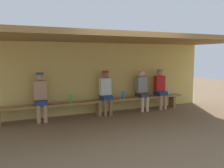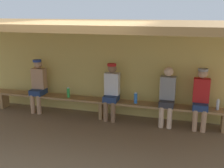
{
  "view_description": "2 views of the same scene",
  "coord_description": "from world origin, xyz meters",
  "px_view_note": "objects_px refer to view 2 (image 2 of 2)",
  "views": [
    {
      "loc": [
        -2.49,
        -5.14,
        1.81
      ],
      "look_at": [
        0.33,
        1.28,
        0.97
      ],
      "focal_mm": 38.26,
      "sensor_mm": 36.0,
      "label": 1
    },
    {
      "loc": [
        1.97,
        -4.45,
        2.52
      ],
      "look_at": [
        0.36,
        1.18,
        0.97
      ],
      "focal_mm": 44.46,
      "sensor_mm": 36.0,
      "label": 2
    }
  ],
  "objects_px": {
    "water_bottle_clear": "(136,98)",
    "player_with_sunglasses": "(112,89)",
    "player_leftmost": "(38,83)",
    "bench": "(102,103)",
    "player_middle": "(201,96)",
    "player_shirtless_tan": "(167,94)",
    "water_bottle_green": "(68,93)",
    "water_bottle_blue": "(218,105)"
  },
  "relations": [
    {
      "from": "bench",
      "to": "water_bottle_blue",
      "type": "bearing_deg",
      "value": 0.58
    },
    {
      "from": "player_middle",
      "to": "water_bottle_clear",
      "type": "height_order",
      "value": "player_middle"
    },
    {
      "from": "player_with_sunglasses",
      "to": "water_bottle_green",
      "type": "xyz_separation_m",
      "value": [
        -1.09,
        -0.04,
        -0.16
      ]
    },
    {
      "from": "player_shirtless_tan",
      "to": "water_bottle_green",
      "type": "bearing_deg",
      "value": -179.04
    },
    {
      "from": "player_middle",
      "to": "player_with_sunglasses",
      "type": "bearing_deg",
      "value": 180.0
    },
    {
      "from": "player_shirtless_tan",
      "to": "water_bottle_blue",
      "type": "bearing_deg",
      "value": 1.24
    },
    {
      "from": "player_middle",
      "to": "water_bottle_clear",
      "type": "distance_m",
      "value": 1.43
    },
    {
      "from": "bench",
      "to": "player_middle",
      "type": "height_order",
      "value": "player_middle"
    },
    {
      "from": "player_shirtless_tan",
      "to": "player_with_sunglasses",
      "type": "bearing_deg",
      "value": 179.98
    },
    {
      "from": "player_leftmost",
      "to": "water_bottle_clear",
      "type": "relative_size",
      "value": 5.14
    },
    {
      "from": "player_with_sunglasses",
      "to": "player_middle",
      "type": "height_order",
      "value": "same"
    },
    {
      "from": "player_leftmost",
      "to": "water_bottle_clear",
      "type": "bearing_deg",
      "value": -0.6
    },
    {
      "from": "player_shirtless_tan",
      "to": "player_middle",
      "type": "height_order",
      "value": "player_middle"
    },
    {
      "from": "player_middle",
      "to": "player_shirtless_tan",
      "type": "bearing_deg",
      "value": -179.96
    },
    {
      "from": "player_middle",
      "to": "water_bottle_green",
      "type": "height_order",
      "value": "player_middle"
    },
    {
      "from": "bench",
      "to": "player_leftmost",
      "type": "bearing_deg",
      "value": 179.88
    },
    {
      "from": "water_bottle_green",
      "to": "water_bottle_blue",
      "type": "xyz_separation_m",
      "value": [
        3.45,
        0.06,
        -0.01
      ]
    },
    {
      "from": "water_bottle_clear",
      "to": "water_bottle_blue",
      "type": "xyz_separation_m",
      "value": [
        1.78,
        0.05,
        -0.01
      ]
    },
    {
      "from": "bench",
      "to": "player_middle",
      "type": "relative_size",
      "value": 4.46
    },
    {
      "from": "player_shirtless_tan",
      "to": "water_bottle_clear",
      "type": "xyz_separation_m",
      "value": [
        -0.71,
        -0.03,
        -0.14
      ]
    },
    {
      "from": "player_leftmost",
      "to": "bench",
      "type": "bearing_deg",
      "value": -0.12
    },
    {
      "from": "water_bottle_green",
      "to": "player_middle",
      "type": "bearing_deg",
      "value": 0.75
    },
    {
      "from": "player_with_sunglasses",
      "to": "player_leftmost",
      "type": "height_order",
      "value": "same"
    },
    {
      "from": "water_bottle_clear",
      "to": "water_bottle_green",
      "type": "height_order",
      "value": "water_bottle_clear"
    },
    {
      "from": "bench",
      "to": "water_bottle_green",
      "type": "height_order",
      "value": "water_bottle_green"
    },
    {
      "from": "player_with_sunglasses",
      "to": "water_bottle_clear",
      "type": "height_order",
      "value": "player_with_sunglasses"
    },
    {
      "from": "player_with_sunglasses",
      "to": "water_bottle_clear",
      "type": "xyz_separation_m",
      "value": [
        0.58,
        -0.03,
        -0.16
      ]
    },
    {
      "from": "water_bottle_clear",
      "to": "player_with_sunglasses",
      "type": "bearing_deg",
      "value": 177.41
    },
    {
      "from": "player_leftmost",
      "to": "player_with_sunglasses",
      "type": "bearing_deg",
      "value": 0.0
    },
    {
      "from": "player_with_sunglasses",
      "to": "bench",
      "type": "bearing_deg",
      "value": -179.15
    },
    {
      "from": "bench",
      "to": "player_leftmost",
      "type": "relative_size",
      "value": 4.46
    },
    {
      "from": "player_shirtless_tan",
      "to": "player_middle",
      "type": "distance_m",
      "value": 0.72
    },
    {
      "from": "water_bottle_blue",
      "to": "player_leftmost",
      "type": "bearing_deg",
      "value": -179.7
    },
    {
      "from": "player_leftmost",
      "to": "water_bottle_blue",
      "type": "xyz_separation_m",
      "value": [
        4.29,
        0.02,
        -0.17
      ]
    },
    {
      "from": "player_with_sunglasses",
      "to": "water_bottle_clear",
      "type": "relative_size",
      "value": 5.14
    },
    {
      "from": "bench",
      "to": "water_bottle_clear",
      "type": "bearing_deg",
      "value": -1.59
    },
    {
      "from": "bench",
      "to": "player_with_sunglasses",
      "type": "distance_m",
      "value": 0.43
    },
    {
      "from": "player_shirtless_tan",
      "to": "player_leftmost",
      "type": "bearing_deg",
      "value": 179.99
    },
    {
      "from": "player_with_sunglasses",
      "to": "player_leftmost",
      "type": "relative_size",
      "value": 1.0
    },
    {
      "from": "player_shirtless_tan",
      "to": "water_bottle_green",
      "type": "height_order",
      "value": "player_shirtless_tan"
    },
    {
      "from": "water_bottle_green",
      "to": "player_with_sunglasses",
      "type": "bearing_deg",
      "value": 2.12
    },
    {
      "from": "player_leftmost",
      "to": "player_middle",
      "type": "relative_size",
      "value": 1.0
    }
  ]
}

